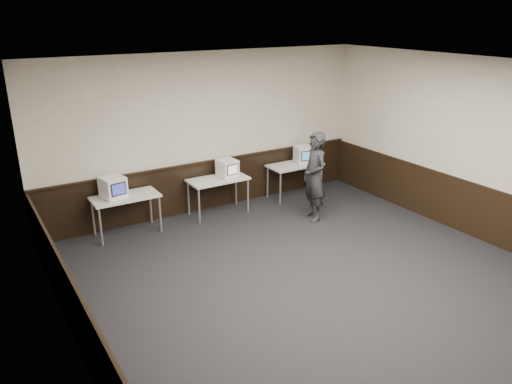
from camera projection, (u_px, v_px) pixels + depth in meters
floor at (332, 293)px, 7.36m from camera, size 8.00×8.00×0.00m
ceiling at (345, 71)px, 6.26m from camera, size 8.00×8.00×0.00m
back_wall at (208, 133)px, 10.01m from camera, size 7.00×0.00×7.00m
left_wall at (74, 252)px, 5.09m from camera, size 0.00×8.00×8.00m
right_wall at (495, 154)px, 8.53m from camera, size 0.00×8.00×8.00m
wainscot_back at (210, 185)px, 10.37m from camera, size 6.98×0.04×1.00m
wainscot_left at (89, 342)px, 5.48m from camera, size 0.04×7.98×1.00m
wainscot_right at (485, 214)px, 8.90m from camera, size 0.04×7.98×1.00m
wainscot_rail at (209, 161)px, 10.18m from camera, size 6.98×0.06×0.04m
desk_left at (125, 200)px, 9.07m from camera, size 1.20×0.60×0.75m
desk_center at (218, 182)px, 10.01m from camera, size 1.20×0.60×0.75m
desk_right at (295, 167)px, 10.94m from camera, size 1.20×0.60×0.75m
emac_left at (113, 187)px, 8.91m from camera, size 0.46×0.48×0.39m
emac_center at (227, 168)px, 10.04m from camera, size 0.39×0.41×0.35m
emac_right at (304, 154)px, 10.98m from camera, size 0.45×0.46×0.37m
person at (315, 177)px, 9.68m from camera, size 0.52×0.70×1.76m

